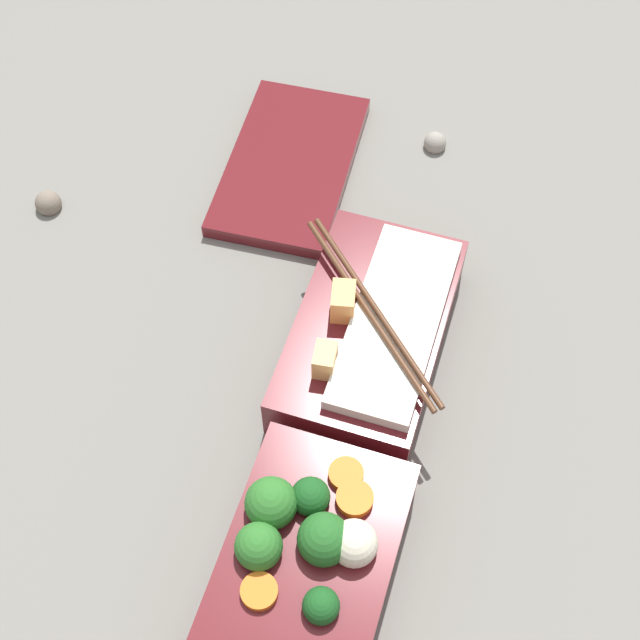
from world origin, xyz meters
TOP-DOWN VIEW (x-y plane):
  - ground_plane at (0.00, 0.00)m, footprint 3.00×3.00m
  - bento_tray_vegetable at (-0.10, 0.01)m, footprint 0.21×0.12m
  - bento_tray_rice at (0.11, 0.02)m, footprint 0.21×0.16m
  - bento_lid at (0.29, 0.15)m, footprint 0.21×0.13m
  - pebble_0 at (0.37, 0.02)m, footprint 0.02×0.02m
  - pebble_2 at (0.17, 0.37)m, footprint 0.03×0.03m

SIDE VIEW (x-z plane):
  - ground_plane at x=0.00m, z-range 0.00..0.00m
  - pebble_0 at x=0.37m, z-range -0.01..0.02m
  - pebble_2 at x=0.17m, z-range -0.01..0.02m
  - bento_lid at x=0.29m, z-range 0.00..0.02m
  - bento_tray_rice at x=0.11m, z-range -0.01..0.07m
  - bento_tray_vegetable at x=-0.10m, z-range -0.01..0.07m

